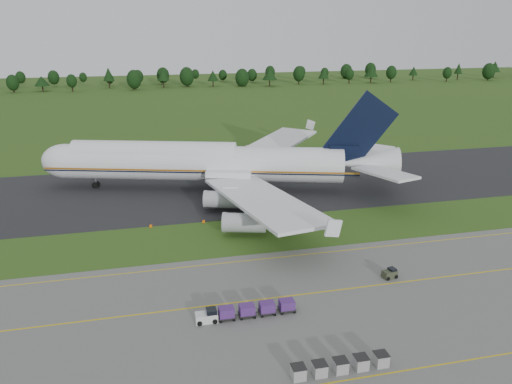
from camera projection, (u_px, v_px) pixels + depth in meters
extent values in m
plane|color=#2D4E17|center=(229.00, 237.00, 88.83)|extent=(600.00, 600.00, 0.00)
cube|color=#60605B|center=(281.00, 353.00, 57.47)|extent=(300.00, 52.00, 0.06)
cube|color=black|center=(208.00, 189.00, 114.64)|extent=(300.00, 40.00, 0.08)
cube|color=gold|center=(257.00, 300.00, 68.53)|extent=(300.00, 0.25, 0.01)
cube|color=gold|center=(240.00, 261.00, 79.59)|extent=(120.00, 0.20, 0.01)
cylinder|color=black|center=(14.00, 89.00, 271.95)|extent=(0.70, 0.70, 3.54)
sphere|color=#173512|center=(13.00, 83.00, 270.78)|extent=(6.63, 6.63, 6.63)
cylinder|color=black|center=(43.00, 89.00, 277.53)|extent=(0.70, 0.70, 3.01)
cone|color=#173512|center=(42.00, 81.00, 276.19)|extent=(8.23, 8.23, 5.36)
cylinder|color=black|center=(72.00, 88.00, 275.21)|extent=(0.70, 0.70, 3.89)
sphere|color=#173512|center=(72.00, 81.00, 273.92)|extent=(5.60, 5.60, 5.60)
cylinder|color=black|center=(109.00, 84.00, 290.79)|extent=(0.70, 0.70, 4.24)
cone|color=#173512|center=(108.00, 74.00, 288.89)|extent=(6.43, 6.43, 7.54)
cylinder|color=black|center=(135.00, 87.00, 282.83)|extent=(0.70, 0.70, 3.88)
sphere|color=#173512|center=(134.00, 79.00, 281.55)|extent=(8.16, 8.16, 8.16)
cylinder|color=black|center=(164.00, 84.00, 293.11)|extent=(0.70, 0.70, 4.15)
cone|color=#173512|center=(163.00, 74.00, 291.26)|extent=(7.02, 7.02, 7.38)
cylinder|color=black|center=(187.00, 83.00, 297.85)|extent=(0.70, 0.70, 3.90)
sphere|color=#173512|center=(187.00, 76.00, 296.56)|extent=(8.51, 8.51, 8.51)
cylinder|color=black|center=(213.00, 84.00, 297.90)|extent=(0.70, 0.70, 3.44)
cone|color=#173512|center=(213.00, 76.00, 296.36)|extent=(6.42, 6.42, 6.12)
cylinder|color=black|center=(242.00, 84.00, 299.38)|extent=(0.70, 0.70, 3.28)
sphere|color=#173512|center=(242.00, 78.00, 298.30)|extent=(8.27, 8.27, 8.27)
cylinder|color=black|center=(270.00, 83.00, 299.91)|extent=(0.70, 0.70, 3.83)
cone|color=#173512|center=(270.00, 74.00, 298.19)|extent=(8.77, 8.77, 6.82)
cylinder|color=black|center=(299.00, 81.00, 308.77)|extent=(0.70, 0.70, 4.21)
sphere|color=#173512|center=(299.00, 74.00, 307.38)|extent=(7.29, 7.29, 7.29)
cylinder|color=black|center=(323.00, 81.00, 309.99)|extent=(0.70, 0.70, 3.54)
cone|color=#173512|center=(324.00, 73.00, 308.41)|extent=(6.80, 6.80, 6.29)
cylinder|color=black|center=(349.00, 80.00, 312.99)|extent=(0.70, 0.70, 3.84)
sphere|color=#173512|center=(349.00, 74.00, 311.72)|extent=(5.56, 5.56, 5.56)
cylinder|color=black|center=(371.00, 80.00, 315.93)|extent=(0.70, 0.70, 3.99)
cone|color=#173512|center=(371.00, 71.00, 314.14)|extent=(8.72, 8.72, 7.10)
cylinder|color=black|center=(391.00, 79.00, 320.94)|extent=(0.70, 0.70, 3.97)
sphere|color=#173512|center=(391.00, 72.00, 319.62)|extent=(6.62, 6.62, 6.62)
cylinder|color=black|center=(413.00, 78.00, 331.10)|extent=(0.70, 0.70, 3.23)
cone|color=#173512|center=(414.00, 71.00, 329.66)|extent=(5.81, 5.81, 5.75)
cylinder|color=black|center=(447.00, 79.00, 322.88)|extent=(0.70, 0.70, 3.68)
sphere|color=#173512|center=(447.00, 73.00, 321.67)|extent=(5.72, 5.72, 5.72)
cylinder|color=black|center=(458.00, 77.00, 333.86)|extent=(0.70, 0.70, 3.94)
cone|color=#173512|center=(459.00, 68.00, 332.10)|extent=(5.24, 5.24, 7.00)
cylinder|color=black|center=(488.00, 77.00, 330.38)|extent=(0.70, 0.70, 3.90)
sphere|color=#173512|center=(489.00, 71.00, 329.09)|extent=(8.12, 8.12, 8.12)
cylinder|color=black|center=(494.00, 75.00, 347.28)|extent=(0.70, 0.70, 3.98)
cone|color=#173512|center=(495.00, 66.00, 345.50)|extent=(7.67, 7.67, 7.08)
cylinder|color=white|center=(202.00, 163.00, 111.94)|extent=(62.44, 25.39, 7.80)
cylinder|color=white|center=(154.00, 155.00, 111.96)|extent=(37.04, 16.33, 6.08)
sphere|color=white|center=(66.00, 161.00, 113.73)|extent=(7.80, 7.80, 7.80)
cone|color=white|center=(370.00, 164.00, 109.63)|extent=(13.53, 10.50, 7.41)
cube|color=orange|center=(199.00, 171.00, 108.44)|extent=(66.47, 19.83, 0.38)
cube|color=white|center=(262.00, 199.00, 91.86)|extent=(16.72, 38.11, 0.60)
cube|color=white|center=(270.00, 147.00, 130.97)|extent=(32.89, 34.45, 0.60)
cylinder|color=#9FA1A7|center=(223.00, 200.00, 99.85)|extent=(8.26, 5.48, 3.47)
cylinder|color=#9FA1A7|center=(245.00, 223.00, 88.29)|extent=(8.26, 5.48, 3.47)
cylinder|color=#9FA1A7|center=(237.00, 163.00, 125.65)|extent=(8.26, 5.48, 3.47)
cylinder|color=#9FA1A7|center=(260.00, 152.00, 136.62)|extent=(8.26, 5.48, 3.47)
cube|color=black|center=(360.00, 131.00, 107.44)|extent=(15.31, 5.08, 17.39)
cube|color=white|center=(385.00, 173.00, 101.76)|extent=(9.49, 15.16, 0.49)
cube|color=white|center=(372.00, 153.00, 117.11)|extent=(14.50, 13.78, 0.49)
cylinder|color=slate|center=(96.00, 183.00, 114.99)|extent=(0.39, 0.39, 2.38)
cylinder|color=black|center=(96.00, 185.00, 115.15)|extent=(1.63, 1.34, 1.41)
cylinder|color=slate|center=(229.00, 192.00, 108.60)|extent=(0.39, 0.39, 2.38)
cylinder|color=black|center=(229.00, 194.00, 108.75)|extent=(1.63, 1.34, 1.41)
cylinder|color=slate|center=(233.00, 179.00, 117.81)|extent=(0.39, 0.39, 2.38)
cylinder|color=black|center=(233.00, 181.00, 117.97)|extent=(1.63, 1.34, 1.41)
cube|color=silver|center=(206.00, 317.00, 63.39)|extent=(2.80, 1.51, 1.18)
cylinder|color=black|center=(200.00, 323.00, 62.58)|extent=(0.65, 0.24, 0.65)
cube|color=black|center=(226.00, 316.00, 64.02)|extent=(2.15, 1.61, 0.13)
cube|color=#462267|center=(226.00, 312.00, 63.81)|extent=(1.94, 1.51, 1.18)
cylinder|color=black|center=(221.00, 322.00, 63.20)|extent=(0.37, 0.16, 0.37)
cube|color=black|center=(247.00, 314.00, 64.59)|extent=(2.15, 1.61, 0.13)
cube|color=#462267|center=(247.00, 309.00, 64.39)|extent=(1.94, 1.51, 1.18)
cylinder|color=black|center=(242.00, 319.00, 63.78)|extent=(0.37, 0.16, 0.37)
cube|color=black|center=(267.00, 311.00, 65.17)|extent=(2.15, 1.61, 0.13)
cube|color=#462267|center=(267.00, 307.00, 64.96)|extent=(1.94, 1.51, 1.18)
cylinder|color=black|center=(262.00, 316.00, 64.35)|extent=(0.37, 0.16, 0.37)
cube|color=black|center=(287.00, 309.00, 65.75)|extent=(2.15, 1.61, 0.13)
cube|color=#462267|center=(287.00, 304.00, 65.54)|extent=(1.94, 1.51, 1.18)
cylinder|color=black|center=(282.00, 314.00, 64.93)|extent=(0.37, 0.16, 0.37)
cylinder|color=black|center=(207.00, 319.00, 63.48)|extent=(0.65, 0.24, 0.65)
cube|color=#333A28|center=(390.00, 274.00, 74.32)|extent=(2.32, 1.66, 1.16)
cylinder|color=black|center=(387.00, 278.00, 73.67)|extent=(0.59, 0.21, 0.59)
cylinder|color=black|center=(392.00, 273.00, 75.16)|extent=(0.59, 0.21, 0.59)
cube|color=#979797|center=(298.00, 373.00, 53.21)|extent=(1.43, 1.43, 1.43)
cube|color=black|center=(298.00, 367.00, 52.97)|extent=(1.52, 1.52, 0.07)
cube|color=#979797|center=(320.00, 369.00, 53.72)|extent=(1.43, 1.43, 1.43)
cube|color=black|center=(320.00, 363.00, 53.48)|extent=(1.52, 1.52, 0.07)
cube|color=#979797|center=(340.00, 366.00, 54.24)|extent=(1.43, 1.43, 1.43)
cube|color=black|center=(341.00, 360.00, 54.00)|extent=(1.52, 1.52, 0.07)
cube|color=#979797|center=(361.00, 363.00, 54.75)|extent=(1.43, 1.43, 1.43)
cube|color=black|center=(361.00, 357.00, 54.51)|extent=(1.52, 1.52, 0.07)
cube|color=#979797|center=(381.00, 359.00, 55.27)|extent=(1.43, 1.43, 1.43)
cube|color=black|center=(381.00, 354.00, 55.03)|extent=(1.52, 1.52, 0.07)
cube|color=#E56007|center=(151.00, 226.00, 92.76)|extent=(0.50, 0.12, 0.60)
cube|color=black|center=(151.00, 228.00, 92.85)|extent=(0.30, 0.30, 0.04)
cube|color=#E56007|center=(204.00, 222.00, 94.89)|extent=(0.50, 0.12, 0.60)
cube|color=black|center=(204.00, 223.00, 94.98)|extent=(0.30, 0.30, 0.04)
cube|color=#E56007|center=(254.00, 217.00, 97.01)|extent=(0.50, 0.12, 0.60)
cube|color=black|center=(254.00, 219.00, 97.10)|extent=(0.30, 0.30, 0.04)
cube|color=#E56007|center=(303.00, 213.00, 99.14)|extent=(0.50, 0.12, 0.60)
cube|color=black|center=(303.00, 214.00, 99.23)|extent=(0.30, 0.30, 0.04)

